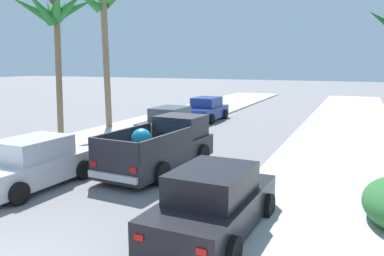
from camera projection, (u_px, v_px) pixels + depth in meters
name	position (u px, v px, depth m)	size (l,w,h in m)	color
sidewalk_left	(114.00, 137.00, 19.85)	(5.10, 60.00, 0.12)	beige
sidewalk_right	(340.00, 157.00, 15.59)	(5.10, 60.00, 0.12)	beige
curb_left	(133.00, 139.00, 19.40)	(0.16, 60.00, 0.10)	silver
curb_right	(311.00, 155.00, 16.05)	(0.16, 60.00, 0.10)	silver
pickup_truck	(162.00, 148.00, 14.03)	(2.49, 5.34, 1.80)	#28282D
car_left_near	(169.00, 123.00, 20.23)	(2.05, 4.27, 1.54)	#474C56
car_left_mid	(206.00, 110.00, 25.82)	(2.04, 4.27, 1.54)	navy
car_right_mid	(214.00, 203.00, 8.74)	(2.15, 4.31, 1.54)	black
car_right_far	(32.00, 164.00, 12.04)	(2.14, 4.31, 1.54)	silver
palm_tree_left_fore	(103.00, 10.00, 21.55)	(3.77, 3.49, 8.24)	#846B4C
palm_tree_right_fore	(55.00, 15.00, 18.12)	(4.03, 3.56, 7.10)	brown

